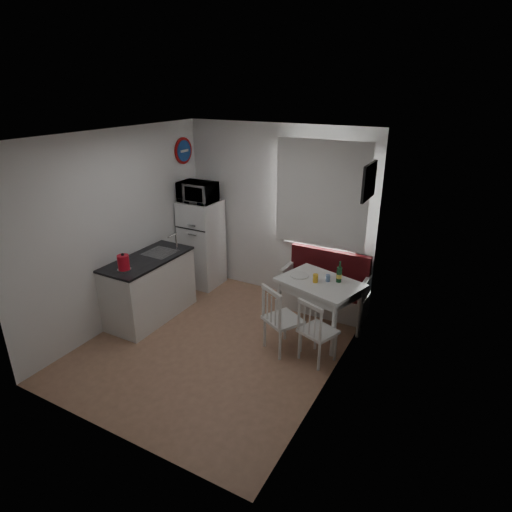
# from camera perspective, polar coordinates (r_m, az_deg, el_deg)

# --- Properties ---
(floor) EXTENTS (3.00, 3.50, 0.02)m
(floor) POSITION_cam_1_polar(r_m,az_deg,el_deg) (5.64, -5.26, -11.53)
(floor) COLOR #976B50
(floor) RESTS_ON ground
(ceiling) EXTENTS (3.00, 3.50, 0.02)m
(ceiling) POSITION_cam_1_polar(r_m,az_deg,el_deg) (4.73, -6.39, 15.73)
(ceiling) COLOR white
(ceiling) RESTS_ON wall_back
(wall_back) EXTENTS (3.00, 0.02, 2.60)m
(wall_back) POSITION_cam_1_polar(r_m,az_deg,el_deg) (6.48, 2.94, 5.81)
(wall_back) COLOR white
(wall_back) RESTS_ON floor
(wall_front) EXTENTS (3.00, 0.02, 2.60)m
(wall_front) POSITION_cam_1_polar(r_m,az_deg,el_deg) (3.86, -20.53, -7.45)
(wall_front) COLOR white
(wall_front) RESTS_ON floor
(wall_left) EXTENTS (0.02, 3.50, 2.60)m
(wall_left) POSITION_cam_1_polar(r_m,az_deg,el_deg) (5.97, -17.81, 3.34)
(wall_left) COLOR white
(wall_left) RESTS_ON floor
(wall_right) EXTENTS (0.02, 3.50, 2.60)m
(wall_right) POSITION_cam_1_polar(r_m,az_deg,el_deg) (4.43, 10.57, -2.49)
(wall_right) COLOR white
(wall_right) RESTS_ON floor
(window) EXTENTS (1.22, 0.06, 1.47)m
(window) POSITION_cam_1_polar(r_m,az_deg,el_deg) (6.11, 8.85, 7.73)
(window) COLOR white
(window) RESTS_ON wall_back
(curtain) EXTENTS (1.35, 0.02, 1.50)m
(curtain) POSITION_cam_1_polar(r_m,az_deg,el_deg) (6.03, 8.65, 8.05)
(curtain) COLOR white
(curtain) RESTS_ON wall_back
(kitchen_counter) EXTENTS (0.62, 1.32, 1.16)m
(kitchen_counter) POSITION_cam_1_polar(r_m,az_deg,el_deg) (6.18, -13.93, -4.06)
(kitchen_counter) COLOR white
(kitchen_counter) RESTS_ON floor
(wall_sign) EXTENTS (0.03, 0.40, 0.40)m
(wall_sign) POSITION_cam_1_polar(r_m,az_deg,el_deg) (6.81, -9.61, 13.67)
(wall_sign) COLOR #184390
(wall_sign) RESTS_ON wall_left
(picture_frame) EXTENTS (0.04, 0.52, 0.42)m
(picture_frame) POSITION_cam_1_polar(r_m,az_deg,el_deg) (5.21, 14.82, 9.61)
(picture_frame) COLOR black
(picture_frame) RESTS_ON wall_right
(bench) EXTENTS (1.24, 0.48, 0.88)m
(bench) POSITION_cam_1_polar(r_m,az_deg,el_deg) (6.32, 9.14, -4.70)
(bench) COLOR white
(bench) RESTS_ON floor
(dining_table) EXTENTS (1.17, 0.96, 0.76)m
(dining_table) POSITION_cam_1_polar(r_m,az_deg,el_deg) (5.57, 8.53, -4.17)
(dining_table) COLOR white
(dining_table) RESTS_ON floor
(chair_left) EXTENTS (0.55, 0.56, 0.47)m
(chair_left) POSITION_cam_1_polar(r_m,az_deg,el_deg) (5.17, 3.23, -7.77)
(chair_left) COLOR white
(chair_left) RESTS_ON floor
(chair_right) EXTENTS (0.49, 0.48, 0.44)m
(chair_right) POSITION_cam_1_polar(r_m,az_deg,el_deg) (5.05, 8.01, -9.26)
(chair_right) COLOR white
(chair_right) RESTS_ON floor
(fridge) EXTENTS (0.56, 0.56, 1.41)m
(fridge) POSITION_cam_1_polar(r_m,az_deg,el_deg) (6.96, -7.21, 1.65)
(fridge) COLOR white
(fridge) RESTS_ON floor
(microwave) EXTENTS (0.56, 0.38, 0.31)m
(microwave) POSITION_cam_1_polar(r_m,az_deg,el_deg) (6.67, -7.82, 8.45)
(microwave) COLOR white
(microwave) RESTS_ON fridge
(kettle) EXTENTS (0.18, 0.18, 0.23)m
(kettle) POSITION_cam_1_polar(r_m,az_deg,el_deg) (5.62, -17.25, -0.84)
(kettle) COLOR red
(kettle) RESTS_ON kitchen_counter
(wine_bottle) EXTENTS (0.07, 0.07, 0.28)m
(wine_bottle) POSITION_cam_1_polar(r_m,az_deg,el_deg) (5.50, 11.06, -2.08)
(wine_bottle) COLOR #164522
(wine_bottle) RESTS_ON dining_table
(drinking_glass_orange) EXTENTS (0.07, 0.07, 0.11)m
(drinking_glass_orange) POSITION_cam_1_polar(r_m,az_deg,el_deg) (5.48, 7.94, -2.95)
(drinking_glass_orange) COLOR yellow
(drinking_glass_orange) RESTS_ON dining_table
(drinking_glass_blue) EXTENTS (0.06, 0.06, 0.09)m
(drinking_glass_blue) POSITION_cam_1_polar(r_m,az_deg,el_deg) (5.53, 9.56, -2.91)
(drinking_glass_blue) COLOR #718FC0
(drinking_glass_blue) RESTS_ON dining_table
(plate) EXTENTS (0.24, 0.24, 0.02)m
(plate) POSITION_cam_1_polar(r_m,az_deg,el_deg) (5.64, 5.80, -2.61)
(plate) COLOR white
(plate) RESTS_ON dining_table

